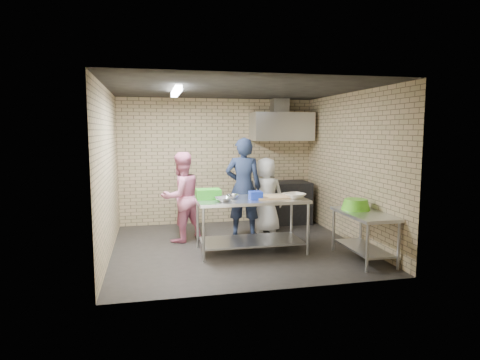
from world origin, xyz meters
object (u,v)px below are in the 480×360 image
man_navy (243,187)px  woman_pink (181,197)px  side_counter (364,236)px  green_basin (356,204)px  prep_table (251,225)px  blue_tub (256,195)px  woman_white (266,195)px  green_crate (208,194)px  stove (281,202)px  bottle_red (281,130)px

man_navy → woman_pink: bearing=21.5°
side_counter → green_basin: (-0.02, 0.25, 0.46)m
woman_pink → prep_table: bearing=111.1°
blue_tub → man_navy: (0.06, 1.16, -0.02)m
man_navy → woman_white: 0.55m
green_crate → blue_tub: green_crate is taller
stove → man_navy: size_ratio=0.64×
stove → prep_table: bearing=-121.0°
green_crate → woman_white: woman_white is taller
blue_tub → bottle_red: 2.78m
green_basin → man_navy: 2.20m
prep_table → woman_pink: size_ratio=1.10×
stove → woman_white: woman_white is taller
bottle_red → blue_tub: bearing=-117.1°
blue_tub → man_navy: man_navy is taller
man_navy → blue_tub: bearing=101.8°
blue_tub → stove: bearing=61.3°
side_counter → bottle_red: bearing=97.6°
side_counter → man_navy: size_ratio=0.64×
woman_pink → green_crate: bearing=87.0°
green_crate → man_navy: (0.81, 0.94, -0.04)m
woman_white → woman_pink: bearing=8.4°
bottle_red → man_navy: bottle_red is taller
bottle_red → woman_white: (-0.62, -0.98, -1.28)m
man_navy → side_counter: bearing=143.9°
side_counter → green_crate: bearing=158.3°
green_crate → green_basin: green_crate is taller
stove → bottle_red: bottle_red is taller
woman_white → bottle_red: bearing=-123.9°
side_counter → prep_table: bearing=153.7°
bottle_red → woman_white: bearing=-122.4°
side_counter → man_navy: 2.46m
bottle_red → woman_white: bottle_red is taller
green_crate → bottle_red: size_ratio=2.22×
blue_tub → green_basin: blue_tub is taller
bottle_red → green_crate: bearing=-132.9°
blue_tub → side_counter: bearing=-24.1°
prep_table → woman_white: size_ratio=1.21×
prep_table → woman_pink: bearing=139.8°
side_counter → woman_pink: 3.23m
stove → bottle_red: size_ratio=6.67×
green_crate → woman_white: 1.71m
stove → blue_tub: bearing=-118.7°
green_crate → woman_pink: size_ratio=0.24×
stove → blue_tub: size_ratio=6.00×
bottle_red → woman_pink: (-2.30, -1.27, -1.21)m
stove → bottle_red: bearing=78.2°
prep_table → woman_pink: woman_pink is taller
green_crate → blue_tub: 0.78m
green_basin → bottle_red: bottle_red is taller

